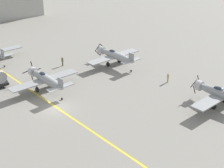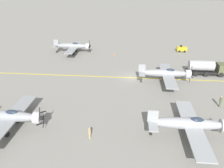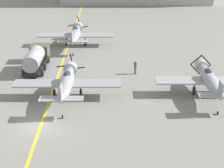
{
  "view_description": "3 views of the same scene",
  "coord_description": "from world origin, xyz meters",
  "px_view_note": "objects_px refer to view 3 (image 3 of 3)",
  "views": [
    {
      "loc": [
        -20.74,
        -35.6,
        22.73
      ],
      "look_at": [
        8.58,
        -2.79,
        2.14
      ],
      "focal_mm": 50.0,
      "sensor_mm": 36.0,
      "label": 1
    },
    {
      "loc": [
        40.57,
        -0.53,
        17.71
      ],
      "look_at": [
        6.89,
        -3.66,
        1.7
      ],
      "focal_mm": 35.0,
      "sensor_mm": 36.0,
      "label": 2
    },
    {
      "loc": [
        7.01,
        -31.87,
        18.57
      ],
      "look_at": [
        7.05,
        5.63,
        1.99
      ],
      "focal_mm": 60.0,
      "sensor_mm": 36.0,
      "label": 3
    }
  ],
  "objects_px": {
    "fuel_tanker": "(35,58)",
    "airplane_mid_center": "(66,82)",
    "ground_crew_inspecting": "(135,67)",
    "airplane_mid_right": "(209,79)",
    "airplane_far_center": "(75,34)"
  },
  "relations": [
    {
      "from": "fuel_tanker",
      "to": "airplane_mid_center",
      "type": "bearing_deg",
      "value": -60.73
    },
    {
      "from": "fuel_tanker",
      "to": "ground_crew_inspecting",
      "type": "xyz_separation_m",
      "value": [
        13.23,
        -1.85,
        -0.5
      ]
    },
    {
      "from": "airplane_mid_center",
      "to": "ground_crew_inspecting",
      "type": "bearing_deg",
      "value": 31.61
    },
    {
      "from": "ground_crew_inspecting",
      "to": "fuel_tanker",
      "type": "bearing_deg",
      "value": 172.05
    },
    {
      "from": "airplane_mid_right",
      "to": "airplane_far_center",
      "type": "relative_size",
      "value": 1.0
    },
    {
      "from": "fuel_tanker",
      "to": "ground_crew_inspecting",
      "type": "bearing_deg",
      "value": -7.95
    },
    {
      "from": "airplane_mid_right",
      "to": "ground_crew_inspecting",
      "type": "distance_m",
      "value": 10.32
    },
    {
      "from": "airplane_far_center",
      "to": "airplane_mid_right",
      "type": "bearing_deg",
      "value": -40.53
    },
    {
      "from": "airplane_mid_center",
      "to": "fuel_tanker",
      "type": "relative_size",
      "value": 1.5
    },
    {
      "from": "airplane_mid_right",
      "to": "ground_crew_inspecting",
      "type": "xyz_separation_m",
      "value": [
        -7.92,
        6.54,
        -1.0
      ]
    },
    {
      "from": "airplane_mid_right",
      "to": "airplane_mid_center",
      "type": "distance_m",
      "value": 16.02
    },
    {
      "from": "airplane_mid_right",
      "to": "ground_crew_inspecting",
      "type": "bearing_deg",
      "value": 144.91
    },
    {
      "from": "fuel_tanker",
      "to": "airplane_mid_right",
      "type": "bearing_deg",
      "value": -21.63
    },
    {
      "from": "airplane_mid_right",
      "to": "fuel_tanker",
      "type": "relative_size",
      "value": 1.5
    },
    {
      "from": "airplane_mid_right",
      "to": "airplane_mid_center",
      "type": "bearing_deg",
      "value": -172.66
    }
  ]
}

